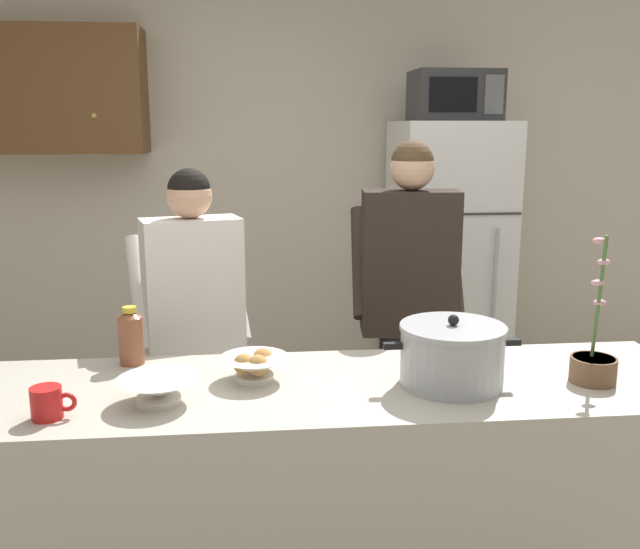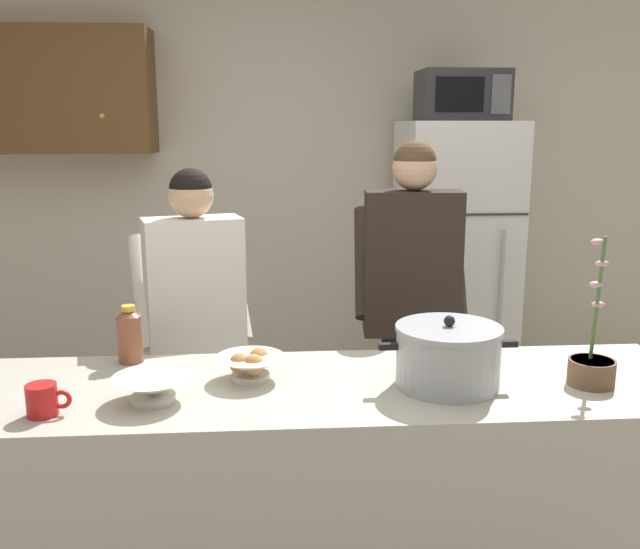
% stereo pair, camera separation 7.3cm
% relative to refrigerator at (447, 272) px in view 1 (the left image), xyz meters
% --- Properties ---
extents(back_wall_unit, '(6.00, 0.48, 2.60)m').
position_rel_refrigerator_xyz_m(back_wall_unit, '(-1.15, 0.41, 0.51)').
color(back_wall_unit, beige).
rests_on(back_wall_unit, ground).
extents(kitchen_island, '(2.45, 0.68, 0.92)m').
position_rel_refrigerator_xyz_m(kitchen_island, '(-0.90, -1.85, -0.43)').
color(kitchen_island, '#BCB7A8').
rests_on(kitchen_island, ground).
extents(refrigerator, '(0.64, 0.68, 1.78)m').
position_rel_refrigerator_xyz_m(refrigerator, '(0.00, 0.00, 0.00)').
color(refrigerator, white).
rests_on(refrigerator, ground).
extents(microwave, '(0.48, 0.37, 0.28)m').
position_rel_refrigerator_xyz_m(microwave, '(0.00, -0.02, 1.03)').
color(microwave, '#2D2D30').
rests_on(microwave, refrigerator).
extents(person_near_pot, '(0.56, 0.50, 1.58)m').
position_rel_refrigerator_xyz_m(person_near_pot, '(-1.42, -1.11, 0.09)').
color(person_near_pot, '#33384C').
rests_on(person_near_pot, ground).
extents(person_by_sink, '(0.54, 0.45, 1.69)m').
position_rel_refrigerator_xyz_m(person_by_sink, '(-0.46, -0.96, 0.17)').
color(person_by_sink, black).
rests_on(person_by_sink, ground).
extents(cooking_pot, '(0.45, 0.34, 0.24)m').
position_rel_refrigerator_xyz_m(cooking_pot, '(-0.52, -1.89, 0.13)').
color(cooking_pot, '#ADAFB5').
rests_on(cooking_pot, kitchen_island).
extents(coffee_mug, '(0.13, 0.09, 0.10)m').
position_rel_refrigerator_xyz_m(coffee_mug, '(-1.76, -2.04, 0.08)').
color(coffee_mug, red).
rests_on(coffee_mug, kitchen_island).
extents(bread_bowl, '(0.23, 0.23, 0.10)m').
position_rel_refrigerator_xyz_m(bread_bowl, '(-1.16, -1.79, 0.08)').
color(bread_bowl, white).
rests_on(bread_bowl, kitchen_island).
extents(empty_bowl, '(0.25, 0.25, 0.08)m').
position_rel_refrigerator_xyz_m(empty_bowl, '(-1.46, -1.96, 0.08)').
color(empty_bowl, white).
rests_on(empty_bowl, kitchen_island).
extents(bottle_near_edge, '(0.09, 0.09, 0.21)m').
position_rel_refrigerator_xyz_m(bottle_near_edge, '(-1.60, -1.58, 0.13)').
color(bottle_near_edge, brown).
rests_on(bottle_near_edge, kitchen_island).
extents(potted_orchid, '(0.15, 0.15, 0.49)m').
position_rel_refrigerator_xyz_m(potted_orchid, '(-0.05, -1.92, 0.10)').
color(potted_orchid, brown).
rests_on(potted_orchid, kitchen_island).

